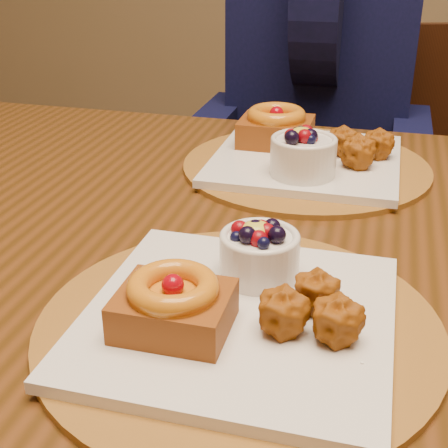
{
  "coord_description": "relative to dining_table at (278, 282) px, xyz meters",
  "views": [
    {
      "loc": [
        0.01,
        -0.63,
        1.1
      ],
      "look_at": [
        -0.13,
        -0.1,
        0.84
      ],
      "focal_mm": 50.0,
      "sensor_mm": 36.0,
      "label": 1
    }
  ],
  "objects": [
    {
      "name": "diner",
      "position": [
        -0.03,
        0.68,
        0.15
      ],
      "size": [
        0.47,
        0.46,
        0.77
      ],
      "rotation": [
        0.0,
        0.0,
        0.04
      ],
      "color": "black",
      "rests_on": "ground"
    },
    {
      "name": "chair_far",
      "position": [
        0.19,
        0.76,
        -0.18
      ],
      "size": [
        0.53,
        0.53,
        0.89
      ],
      "rotation": [
        0.0,
        0.0,
        0.29
      ],
      "color": "black",
      "rests_on": "ground"
    },
    {
      "name": "place_setting_far",
      "position": [
        -0.0,
        0.21,
        0.1
      ],
      "size": [
        0.38,
        0.38,
        0.09
      ],
      "color": "brown",
      "rests_on": "dining_table"
    },
    {
      "name": "dining_table",
      "position": [
        0.0,
        0.0,
        0.0
      ],
      "size": [
        1.6,
        0.9,
        0.76
      ],
      "color": "#39210A",
      "rests_on": "ground"
    },
    {
      "name": "place_setting_near",
      "position": [
        -0.0,
        -0.22,
        0.1
      ],
      "size": [
        0.38,
        0.38,
        0.08
      ],
      "color": "brown",
      "rests_on": "dining_table"
    }
  ]
}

